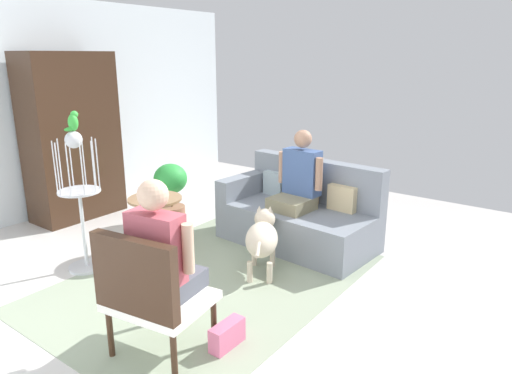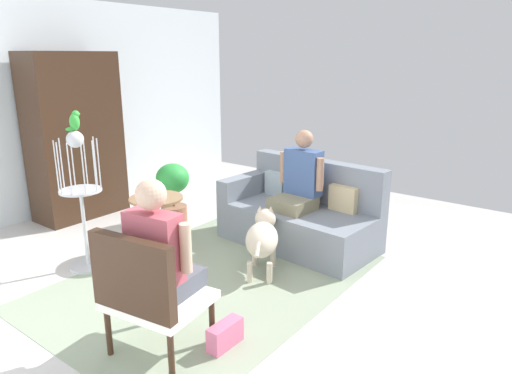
% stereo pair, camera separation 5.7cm
% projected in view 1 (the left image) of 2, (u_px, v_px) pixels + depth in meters
% --- Properties ---
extents(ground_plane, '(7.66, 7.66, 0.00)m').
position_uv_depth(ground_plane, '(224.00, 280.00, 4.47)').
color(ground_plane, beige).
extents(back_wall, '(6.99, 0.12, 2.80)m').
position_uv_depth(back_wall, '(32.00, 111.00, 5.91)').
color(back_wall, silver).
rests_on(back_wall, ground).
extents(area_rug, '(3.06, 2.25, 0.01)m').
position_uv_depth(area_rug, '(210.00, 281.00, 4.44)').
color(area_rug, gray).
rests_on(area_rug, ground).
extents(couch, '(1.01, 1.78, 0.93)m').
position_uv_depth(couch, '(298.00, 215.00, 5.29)').
color(couch, slate).
rests_on(couch, ground).
extents(armchair, '(0.67, 0.74, 0.96)m').
position_uv_depth(armchair, '(148.00, 290.00, 3.15)').
color(armchair, '#382316').
rests_on(armchair, ground).
extents(person_on_couch, '(0.51, 0.57, 0.86)m').
position_uv_depth(person_on_couch, '(299.00, 179.00, 5.10)').
color(person_on_couch, '#7B7457').
extents(person_on_armchair, '(0.48, 0.55, 0.87)m').
position_uv_depth(person_on_armchair, '(161.00, 250.00, 3.22)').
color(person_on_armchair, '#525762').
extents(round_end_table, '(0.57, 0.57, 0.63)m').
position_uv_depth(round_end_table, '(156.00, 214.00, 4.96)').
color(round_end_table, olive).
rests_on(round_end_table, ground).
extents(dog, '(0.77, 0.54, 0.60)m').
position_uv_depth(dog, '(262.00, 237.00, 4.53)').
color(dog, beige).
rests_on(dog, ground).
extents(bird_cage_stand, '(0.40, 0.40, 1.40)m').
position_uv_depth(bird_cage_stand, '(80.00, 200.00, 4.51)').
color(bird_cage_stand, silver).
rests_on(bird_cage_stand, ground).
extents(parrot, '(0.17, 0.10, 0.19)m').
position_uv_depth(parrot, '(73.00, 121.00, 4.31)').
color(parrot, green).
rests_on(parrot, bird_cage_stand).
extents(potted_plant, '(0.42, 0.42, 0.77)m').
position_uv_depth(potted_plant, '(171.00, 188.00, 5.90)').
color(potted_plant, '#996047').
rests_on(potted_plant, ground).
extents(armoire_cabinet, '(1.13, 0.56, 2.13)m').
position_uv_depth(armoire_cabinet, '(72.00, 137.00, 5.97)').
color(armoire_cabinet, '#382316').
rests_on(armoire_cabinet, ground).
extents(handbag, '(0.30, 0.11, 0.19)m').
position_uv_depth(handbag, '(227.00, 335.00, 3.42)').
color(handbag, '#D8668C').
rests_on(handbag, ground).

